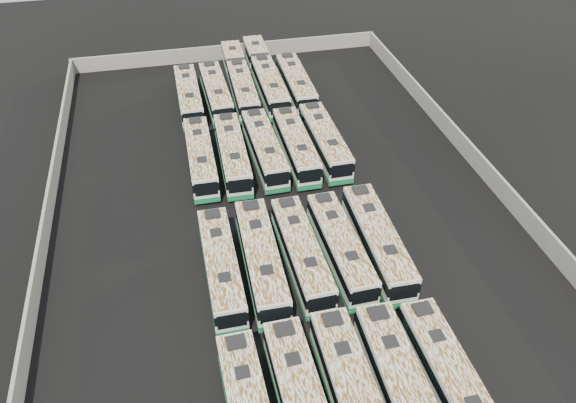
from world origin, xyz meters
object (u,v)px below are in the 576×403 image
Objects in this scene: bus_back_far_left at (189,96)px; bus_back_left at (216,93)px; bus_midback_far_left at (201,157)px; bus_back_center at (240,79)px; bus_midback_far_right at (325,141)px; bus_front_right at (402,390)px; bus_front_far_right at (451,381)px; bus_midfront_center at (302,253)px; bus_midfront_left at (261,260)px; bus_midfront_right at (340,247)px; bus_midback_left at (232,154)px; bus_midback_center at (265,149)px; bus_front_center at (354,397)px; bus_back_far_right at (296,84)px; bus_midback_right at (296,146)px; bus_back_right at (265,75)px; bus_midfront_far_left at (221,267)px; bus_midfront_far_right at (377,241)px.

bus_back_far_left is 0.99× the size of bus_back_left.
bus_midback_far_left reaches higher than bus_back_center.
bus_midback_far_right is at bearing -67.24° from bus_back_center.
bus_front_far_right is (3.55, -0.04, -0.07)m from bus_front_right.
bus_midfront_center is (-3.40, 14.58, -0.07)m from bus_front_right.
bus_back_center is (6.99, 17.56, -0.01)m from bus_midback_far_left.
bus_back_left is (0.03, 31.29, -0.05)m from bus_midfront_left.
bus_back_far_left is at bearing 97.52° from bus_midfront_left.
bus_front_far_right is at bearing -78.05° from bus_midfront_right.
bus_midback_left is (-10.51, 31.27, 0.04)m from bus_front_far_right.
bus_midfront_center is 16.93m from bus_midback_center.
bus_back_center is at bearing 97.50° from bus_front_far_right.
bus_front_center is at bearing -105.02° from bus_midfront_right.
bus_back_far_right is (10.56, 31.30, -0.01)m from bus_midfront_left.
bus_front_center is 1.03× the size of bus_midback_right.
bus_midfront_center is at bearing -112.57° from bus_midback_far_right.
bus_front_right is 1.04× the size of bus_midback_far_left.
bus_back_right reaches higher than bus_midback_far_left.
bus_midfront_far_left is 1.00× the size of bus_midfront_right.
bus_midback_far_left is at bearing 120.54° from bus_midfront_right.
bus_midfront_far_left is (-10.40, 14.45, -0.08)m from bus_front_right.
bus_back_right is (7.10, 18.05, 0.03)m from bus_midback_left.
bus_midback_far_left is at bearing -120.06° from bus_back_right.
bus_front_far_right is 0.98× the size of bus_midback_center.
bus_back_left is at bearing 102.33° from bus_front_far_right.
bus_midfront_far_left is 0.95× the size of bus_midfront_left.
bus_midfront_left is 1.00× the size of bus_midfront_far_right.
bus_front_far_right is at bearing 0.36° from bus_front_right.
bus_midfront_left is 1.01× the size of bus_back_far_right.
bus_back_far_right reaches higher than bus_midback_center.
bus_front_center reaches higher than bus_back_far_left.
bus_front_center is 46.08m from bus_back_far_right.
bus_midback_left is (-6.96, 31.24, -0.03)m from bus_front_right.
bus_midfront_right is 0.99× the size of bus_midback_right.
bus_midfront_far_left is 17.13m from bus_midback_left.
bus_front_center reaches higher than bus_midback_far_right.
bus_midfront_far_right reaches higher than bus_midfront_far_left.
bus_midback_center is 15.87m from bus_back_far_right.
bus_front_right is 1.02× the size of bus_back_left.
bus_midfront_far_left is 3.44m from bus_midfront_left.
bus_back_left is (-7.04, 31.23, 0.03)m from bus_midfront_right.
bus_midback_far_left is at bearing 89.95° from bus_midfront_far_left.
bus_back_left is at bearing 125.67° from bus_midback_far_right.
bus_midback_far_left is (-13.89, 16.92, -0.08)m from bus_midfront_far_right.
bus_back_far_left is (-0.04, 14.21, 0.03)m from bus_midback_far_left.
bus_front_far_right is 31.51m from bus_midback_right.
bus_back_far_right is (3.49, 14.48, 0.06)m from bus_midback_right.
bus_midback_left reaches higher than bus_midback_center.
bus_midfront_left reaches higher than bus_midfront_far_left.
bus_midback_right is at bearing 102.61° from bus_midfront_far_right.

